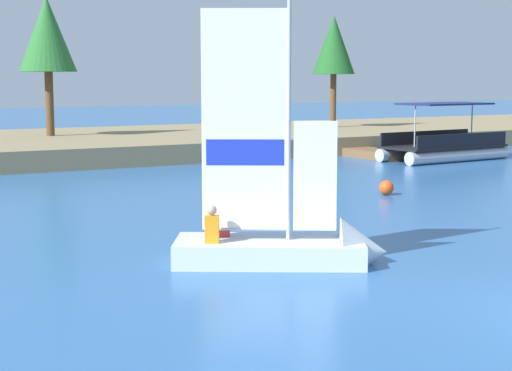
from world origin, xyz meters
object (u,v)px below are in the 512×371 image
pontoon_boat (443,146)px  channel_buoy (386,188)px  wooden_dock (375,154)px  sailboat (302,243)px  shoreline_tree_centre (47,35)px  shoreline_tree_midright (334,46)px

pontoon_boat → channel_buoy: 12.11m
wooden_dock → sailboat: (-15.05, -16.96, 0.22)m
wooden_dock → pontoon_boat: size_ratio=0.65×
sailboat → shoreline_tree_centre: bearing=116.3°
sailboat → pontoon_boat: (17.03, 14.44, 0.26)m
shoreline_tree_centre → pontoon_boat: (14.96, -12.27, -5.22)m
sailboat → channel_buoy: bearing=72.6°
shoreline_tree_centre → shoreline_tree_midright: shoreline_tree_centre is taller
wooden_dock → channel_buoy: 12.57m
shoreline_tree_midright → channel_buoy: size_ratio=13.67×
shoreline_tree_centre → wooden_dock: 17.21m
shoreline_tree_centre → sailboat: size_ratio=1.18×
pontoon_boat → channel_buoy: (-9.41, -7.61, -0.43)m
shoreline_tree_centre → sailboat: bearing=-94.4°
shoreline_tree_midright → pontoon_boat: 12.61m
shoreline_tree_centre → wooden_dock: bearing=-36.9°
sailboat → channel_buoy: sailboat is taller
wooden_dock → pontoon_boat: 3.24m
wooden_dock → channel_buoy: channel_buoy is taller
shoreline_tree_centre → shoreline_tree_midright: (16.70, -0.83, -0.21)m
shoreline_tree_centre → shoreline_tree_midright: 16.72m
shoreline_tree_midright → channel_buoy: 22.73m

